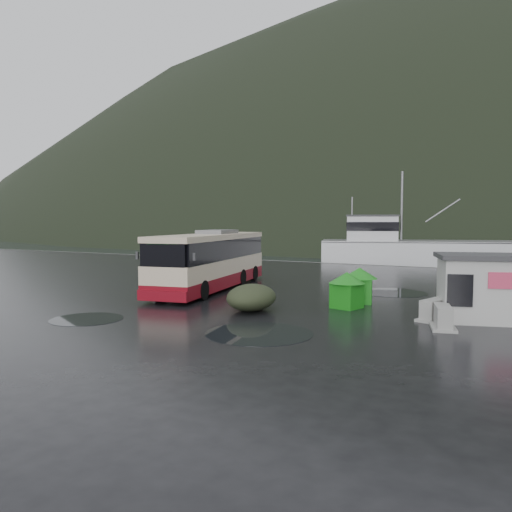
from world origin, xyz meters
The scene contains 13 objects.
ground centered at (0.00, 0.00, 0.00)m, with size 160.00×160.00×0.00m, color black.
harbor_water centered at (0.00, 110.00, 0.00)m, with size 300.00×180.00×0.02m, color black.
quay_edge centered at (0.00, 20.00, 0.00)m, with size 160.00×0.60×1.50m, color #999993.
coach_bus centered at (-2.42, 1.51, 0.00)m, with size 2.83×11.15×3.15m, color beige, non-canonical shape.
white_van centered at (-4.88, 3.40, 0.00)m, with size 1.91×5.52×2.31m, color silver, non-canonical shape.
waste_bin_left centered at (5.78, -0.68, 0.00)m, with size 1.08×1.08×1.50m, color #188217, non-canonical shape.
waste_bin_right centered at (5.83, 0.89, 0.00)m, with size 1.12×1.12×1.56m, color #188217, non-canonical shape.
dome_tent centered at (2.57, -3.04, 0.00)m, with size 1.93×2.70×1.06m, color #2C331E, non-canonical shape.
ticket_kiosk centered at (10.89, -0.86, 0.00)m, with size 3.09×2.34×2.42m, color #B8B7B3, non-canonical shape.
jersey_barrier_a centered at (9.41, -1.60, 0.00)m, with size 0.78×1.56×0.78m, color #999993, non-canonical shape.
jersey_barrier_b centered at (9.88, -2.92, 0.00)m, with size 0.77×1.55×0.77m, color #999993, non-canonical shape.
fishing_trawler centered at (4.34, 28.16, 0.00)m, with size 23.81×5.24×9.52m, color silver, non-canonical shape.
puddles centered at (3.89, -2.51, 0.00)m, with size 11.26×15.34×0.01m.
Camera 1 is at (12.34, -20.43, 3.60)m, focal length 35.00 mm.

